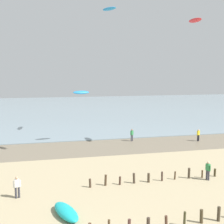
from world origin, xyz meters
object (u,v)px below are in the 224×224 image
object	(u,v)px
person_far_down_beach	(198,135)
kite_aloft_3	(109,9)
person_right_flank	(17,186)
person_by_waterline	(132,135)
kite_aloft_0	(195,20)
grounded_kite	(66,212)
person_left_flank	(208,170)
kite_aloft_4	(81,92)

from	to	relation	value
person_far_down_beach	kite_aloft_3	world-z (taller)	kite_aloft_3
person_right_flank	person_by_waterline	bearing A→B (deg)	48.66
person_by_waterline	person_right_flank	distance (m)	20.49
person_by_waterline	person_right_flank	size ratio (longest dim) A/B	1.00
person_far_down_beach	kite_aloft_0	size ratio (longest dim) A/B	0.75
person_by_waterline	kite_aloft_0	size ratio (longest dim) A/B	0.75
grounded_kite	kite_aloft_3	bearing A→B (deg)	134.52
person_left_flank	grounded_kite	size ratio (longest dim) A/B	0.56
kite_aloft_4	grounded_kite	bearing A→B (deg)	-111.13
person_by_waterline	person_right_flank	xyz separation A→B (m)	(-13.53, -15.39, 0.00)
person_by_waterline	person_right_flank	bearing A→B (deg)	-131.34
person_right_flank	kite_aloft_0	distance (m)	26.56
kite_aloft_0	grounded_kite	bearing A→B (deg)	-58.23
person_right_flank	kite_aloft_4	xyz separation A→B (m)	(6.58, 15.70, 5.96)
kite_aloft_0	person_right_flank	bearing A→B (deg)	-71.18
person_far_down_beach	kite_aloft_3	bearing A→B (deg)	-158.49
kite_aloft_4	person_right_flank	bearing A→B (deg)	-124.73
person_right_flank	grounded_kite	world-z (taller)	person_right_flank
person_far_down_beach	person_left_flank	bearing A→B (deg)	-115.92
person_left_flank	grounded_kite	distance (m)	13.24
person_left_flank	kite_aloft_0	size ratio (longest dim) A/B	0.75
kite_aloft_0	kite_aloft_3	world-z (taller)	kite_aloft_3
grounded_kite	kite_aloft_3	xyz separation A→B (m)	(5.33, 11.51, 15.66)
person_far_down_beach	grounded_kite	distance (m)	25.49
person_left_flank	kite_aloft_0	world-z (taller)	kite_aloft_0
person_right_flank	kite_aloft_4	world-z (taller)	kite_aloft_4
person_far_down_beach	grounded_kite	bearing A→B (deg)	-138.40
person_far_down_beach	kite_aloft_4	size ratio (longest dim) A/B	0.79
person_left_flank	person_far_down_beach	distance (m)	14.61
person_left_flank	kite_aloft_3	distance (m)	18.44
kite_aloft_0	kite_aloft_4	distance (m)	16.66
person_left_flank	kite_aloft_3	world-z (taller)	kite_aloft_3
person_left_flank	kite_aloft_3	xyz separation A→B (m)	(-7.34, 7.73, 15.05)
person_far_down_beach	kite_aloft_4	world-z (taller)	kite_aloft_4
person_right_flank	person_far_down_beach	distance (m)	26.21
person_right_flank	person_far_down_beach	world-z (taller)	same
grounded_kite	person_by_waterline	bearing A→B (deg)	131.40
grounded_kite	kite_aloft_3	world-z (taller)	kite_aloft_3
kite_aloft_0	kite_aloft_3	bearing A→B (deg)	-87.04
kite_aloft_4	kite_aloft_0	bearing A→B (deg)	-34.92
person_by_waterline	grounded_kite	world-z (taller)	person_by_waterline
kite_aloft_4	person_by_waterline	bearing A→B (deg)	-14.55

